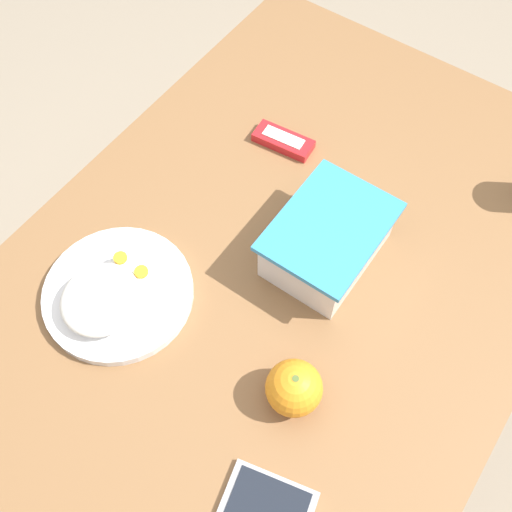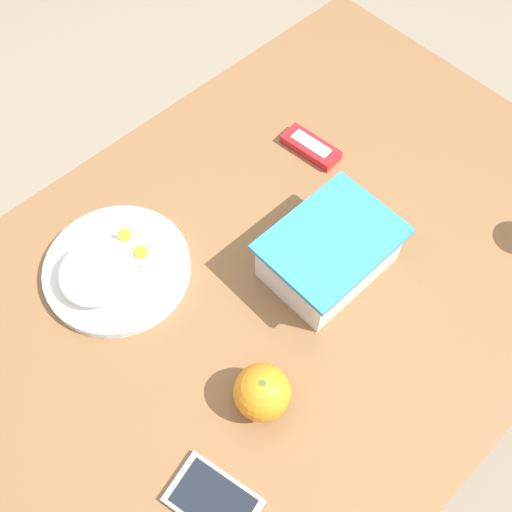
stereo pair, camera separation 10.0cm
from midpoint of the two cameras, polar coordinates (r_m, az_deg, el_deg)
name	(u,v)px [view 2 (the right image)]	position (r m, az deg, el deg)	size (l,w,h in m)	color
ground_plane	(266,405)	(1.72, 2.71, -14.13)	(10.00, 10.00, 0.00)	gray
table	(272,302)	(1.11, 4.11, -4.66)	(1.26, 0.85, 0.76)	brown
food_container	(329,255)	(1.00, 9.81, -0.13)	(0.21, 0.16, 0.10)	white
orange_fruit	(262,392)	(0.89, 3.86, -13.12)	(0.09, 0.09, 0.09)	orange
rice_plate	(111,269)	(1.01, -10.96, -1.45)	(0.25, 0.25, 0.06)	white
candy_bar	(311,147)	(1.17, 7.71, 10.07)	(0.06, 0.12, 0.02)	red
cell_phone	(214,501)	(0.90, -0.65, -22.59)	(0.11, 0.14, 0.01)	#ADADB2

